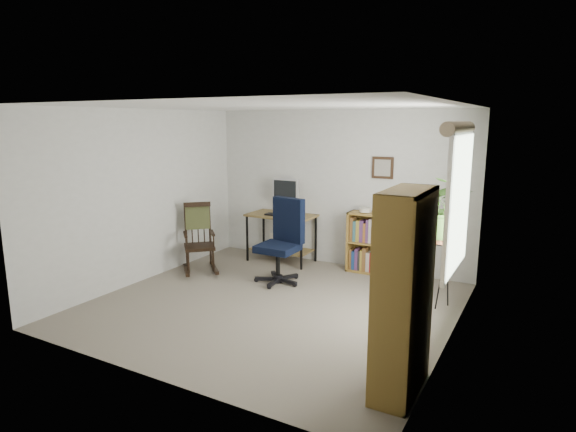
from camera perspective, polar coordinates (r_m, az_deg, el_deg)
The scene contains 18 objects.
floor at distance 6.06m, azimuth -1.86°, elevation -10.45°, with size 4.20×4.00×0.00m, color gray.
ceiling at distance 5.63m, azimuth -2.02°, elevation 12.89°, with size 4.20×4.00×0.00m, color white.
wall_back at distance 7.49m, azimuth 5.94°, elevation 3.21°, with size 4.20×0.00×2.40m, color silver.
wall_front at distance 4.18m, azimuth -16.18°, elevation -3.59°, with size 4.20×0.00×2.40m, color silver.
wall_left at distance 7.02m, azimuth -16.83°, elevation 2.26°, with size 0.00×4.00×2.40m, color silver.
wall_right at distance 5.00m, azimuth 19.20°, elevation -1.36°, with size 0.00×4.00×2.40m, color silver.
window at distance 5.26m, azimuth 19.48°, elevation 1.44°, with size 0.12×1.20×1.50m, color white, non-canonical shape.
desk at distance 7.74m, azimuth -0.79°, elevation -2.60°, with size 1.07×0.59×0.77m, color olive, non-canonical shape.
monitor at distance 7.73m, azimuth -0.29°, elevation 2.41°, with size 0.46×0.16×0.56m, color silver, non-canonical shape.
keyboard at distance 7.56m, azimuth -1.25°, elevation 0.14°, with size 0.40×0.15×0.03m, color black.
office_chair at distance 6.67m, azimuth -1.22°, elevation -2.99°, with size 0.65×0.65×1.20m, color black, non-canonical shape.
rocking_chair at distance 7.31m, azimuth -10.49°, elevation -2.51°, with size 0.54×0.90×1.05m, color black, non-canonical shape.
low_bookshelf at distance 7.22m, azimuth 10.44°, elevation -3.26°, with size 0.86×0.29×0.91m, color olive, non-canonical shape.
tall_bookshelf at distance 4.06m, azimuth 13.50°, elevation -8.97°, with size 0.32×0.75×1.71m, color olive, non-canonical shape.
plant_stand at distance 6.15m, azimuth 17.56°, elevation -6.06°, with size 0.26×0.26×0.93m, color black, non-canonical shape.
spider_plant at distance 5.93m, azimuth 18.21°, elevation 4.41°, with size 1.69×1.88×1.46m, color #355E20.
potted_plant_small at distance 7.04m, azimuth 12.76°, elevation 0.50°, with size 0.13×0.24×0.11m, color #355E20.
framed_picture at distance 7.17m, azimuth 11.13°, elevation 5.62°, with size 0.32×0.04×0.32m, color black, non-canonical shape.
Camera 1 is at (2.89, -4.83, 2.24)m, focal length 30.00 mm.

